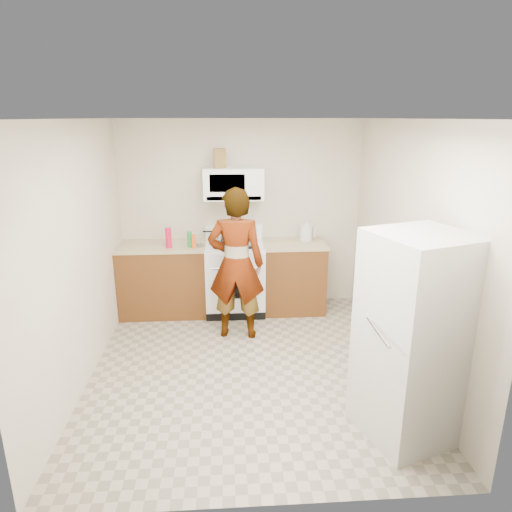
{
  "coord_description": "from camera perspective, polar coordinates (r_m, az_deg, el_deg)",
  "views": [
    {
      "loc": [
        -0.21,
        -4.24,
        2.52
      ],
      "look_at": [
        0.12,
        0.55,
        1.05
      ],
      "focal_mm": 32.0,
      "sensor_mm": 36.0,
      "label": 1
    }
  ],
  "objects": [
    {
      "name": "broom",
      "position": [
        5.56,
        15.05,
        -3.41
      ],
      "size": [
        0.16,
        0.25,
        1.25
      ],
      "primitive_type": "cylinder",
      "rotation": [
        0.14,
        -0.14,
        0.24
      ],
      "color": "silver",
      "rests_on": "floor"
    },
    {
      "name": "pot_lid",
      "position": [
        5.89,
        -7.43,
        1.34
      ],
      "size": [
        0.29,
        0.29,
        0.01
      ],
      "primitive_type": "cylinder",
      "rotation": [
        0.0,
        0.0,
        -0.41
      ],
      "color": "white",
      "rests_on": "counter_left"
    },
    {
      "name": "bottle_green_cap",
      "position": [
        5.81,
        -8.29,
        2.06
      ],
      "size": [
        0.08,
        0.08,
        0.2
      ],
      "primitive_type": "cylinder",
      "rotation": [
        0.0,
        0.0,
        -0.32
      ],
      "color": "#17823C",
      "rests_on": "counter_left"
    },
    {
      "name": "floor",
      "position": [
        4.93,
        -0.96,
        -13.66
      ],
      "size": [
        3.6,
        3.6,
        0.0
      ],
      "primitive_type": "plane",
      "color": "gray",
      "rests_on": "ground"
    },
    {
      "name": "saucepan",
      "position": [
        6.09,
        -4.21,
        2.72
      ],
      "size": [
        0.28,
        0.28,
        0.13
      ],
      "primitive_type": "cylinder",
      "rotation": [
        0.0,
        0.0,
        0.19
      ],
      "color": "silver",
      "rests_on": "gas_range"
    },
    {
      "name": "bottle_hot_sauce",
      "position": [
        5.78,
        -7.8,
        1.85
      ],
      "size": [
        0.07,
        0.07,
        0.17
      ],
      "primitive_type": "cylinder",
      "rotation": [
        0.0,
        0.0,
        -0.29
      ],
      "color": "#E25619",
      "rests_on": "counter_left"
    },
    {
      "name": "back_wall",
      "position": [
        6.16,
        -1.88,
        5.14
      ],
      "size": [
        3.2,
        0.02,
        2.5
      ],
      "primitive_type": "cube",
      "color": "beige",
      "rests_on": "floor"
    },
    {
      "name": "counter_right",
      "position": [
        6.01,
        4.74,
        1.53
      ],
      "size": [
        0.82,
        0.64,
        0.03
      ],
      "primitive_type": "cube",
      "color": "tan",
      "rests_on": "cabinet_right"
    },
    {
      "name": "jug",
      "position": [
        5.85,
        -4.57,
        12.08
      ],
      "size": [
        0.15,
        0.15,
        0.24
      ],
      "primitive_type": "cube",
      "rotation": [
        0.0,
        0.0,
        0.08
      ],
      "color": "brown",
      "rests_on": "microwave"
    },
    {
      "name": "microwave",
      "position": [
        5.91,
        -2.84,
        9.04
      ],
      "size": [
        0.76,
        0.38,
        0.4
      ],
      "primitive_type": "cube",
      "color": "white",
      "rests_on": "back_wall"
    },
    {
      "name": "tray",
      "position": [
        5.81,
        -1.28,
        1.42
      ],
      "size": [
        0.29,
        0.23,
        0.05
      ],
      "primitive_type": "cube",
      "rotation": [
        0.0,
        0.0,
        0.29
      ],
      "color": "silver",
      "rests_on": "gas_range"
    },
    {
      "name": "counter_left",
      "position": [
        6.01,
        -11.71,
        1.21
      ],
      "size": [
        1.14,
        0.64,
        0.03
      ],
      "primitive_type": "cube",
      "color": "tan",
      "rests_on": "cabinet_left"
    },
    {
      "name": "person",
      "position": [
        5.25,
        -2.51,
        -1.04
      ],
      "size": [
        0.7,
        0.5,
        1.78
      ],
      "primitive_type": "imported",
      "rotation": [
        0.0,
        0.0,
        3.02
      ],
      "color": "tan",
      "rests_on": "floor"
    },
    {
      "name": "right_wall",
      "position": [
        4.78,
        18.38,
        0.74
      ],
      "size": [
        0.02,
        3.6,
        2.5
      ],
      "primitive_type": "cube",
      "color": "beige",
      "rests_on": "floor"
    },
    {
      "name": "cabinet_right",
      "position": [
        6.15,
        4.64,
        -2.67
      ],
      "size": [
        0.8,
        0.62,
        0.9
      ],
      "primitive_type": "cube",
      "color": "#5B3015",
      "rests_on": "floor"
    },
    {
      "name": "kettle",
      "position": [
        6.12,
        6.27,
        2.9
      ],
      "size": [
        0.2,
        0.2,
        0.2
      ],
      "primitive_type": "cylinder",
      "rotation": [
        0.0,
        0.0,
        0.22
      ],
      "color": "silver",
      "rests_on": "counter_right"
    },
    {
      "name": "bottle_spray",
      "position": [
        5.83,
        -10.88,
        2.24
      ],
      "size": [
        0.09,
        0.09,
        0.25
      ],
      "primitive_type": "cylinder",
      "rotation": [
        0.0,
        0.0,
        -0.27
      ],
      "color": "red",
      "rests_on": "counter_left"
    },
    {
      "name": "cabinet_left",
      "position": [
        6.15,
        -11.45,
        -2.99
      ],
      "size": [
        1.12,
        0.62,
        0.9
      ],
      "primitive_type": "cube",
      "color": "#5B3015",
      "rests_on": "floor"
    },
    {
      "name": "gas_range",
      "position": [
        6.07,
        -2.65,
        -2.55
      ],
      "size": [
        0.76,
        0.65,
        1.13
      ],
      "color": "white",
      "rests_on": "floor"
    },
    {
      "name": "fridge",
      "position": [
        3.85,
        19.11,
        -9.66
      ],
      "size": [
        0.89,
        0.89,
        1.7
      ],
      "primitive_type": "cube",
      "rotation": [
        0.0,
        0.0,
        0.33
      ],
      "color": "silver",
      "rests_on": "floor"
    }
  ]
}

